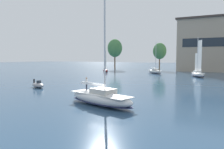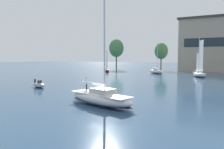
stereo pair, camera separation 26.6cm
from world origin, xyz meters
name	(u,v)px [view 1 (the left image)]	position (x,y,z in m)	size (l,w,h in m)	color
ground_plane	(100,105)	(0.00, 0.00, 0.00)	(400.00, 400.00, 0.00)	#2D4C6B
tree_shore_left	(160,51)	(-12.20, 71.22, 8.20)	(5.69, 5.69, 11.71)	brown
tree_shore_right	(115,48)	(-32.57, 68.88, 9.72)	(6.75, 6.75, 13.89)	brown
sailboat_main	(100,97)	(0.02, -0.01, 0.91)	(10.15, 5.41, 13.43)	silver
sailboat_moored_near_marina	(106,70)	(-27.59, 50.97, 0.73)	(5.02, 6.00, 8.50)	maroon
sailboat_moored_mid_channel	(155,71)	(-8.47, 51.39, 0.72)	(7.07, 6.89, 10.61)	white
sailboat_moored_far_slip	(198,74)	(6.08, 44.55, 0.92)	(5.47, 8.45, 11.31)	silver
motor_tender	(38,85)	(-17.67, 7.39, 0.47)	(4.07, 2.77, 1.45)	#99999E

